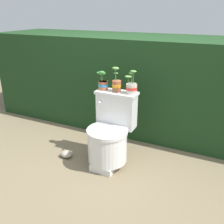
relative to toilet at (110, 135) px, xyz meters
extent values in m
plane|color=#75664C|center=(-0.02, -0.11, -0.33)|extent=(12.00, 12.00, 0.00)
cube|color=#193819|center=(-0.02, 1.08, 0.29)|extent=(4.33, 1.01, 1.24)
cube|color=silver|center=(0.00, -0.07, -0.30)|extent=(0.24, 0.37, 0.07)
cylinder|color=silver|center=(0.00, -0.07, -0.10)|extent=(0.41, 0.41, 0.32)
cylinder|color=silver|center=(0.00, -0.07, 0.08)|extent=(0.42, 0.42, 0.04)
cube|color=silver|center=(0.00, 0.16, 0.22)|extent=(0.41, 0.17, 0.36)
cube|color=silver|center=(0.00, 0.16, 0.42)|extent=(0.44, 0.19, 0.03)
cylinder|color=silver|center=(-0.15, 0.05, 0.33)|extent=(0.02, 0.05, 0.02)
cylinder|color=#9E5638|center=(-0.16, 0.17, 0.48)|extent=(0.10, 0.10, 0.09)
cylinder|color=#2D84BC|center=(-0.16, 0.17, 0.48)|extent=(0.11, 0.11, 0.03)
cylinder|color=#332319|center=(-0.16, 0.17, 0.52)|extent=(0.09, 0.09, 0.01)
cylinder|color=#4C753D|center=(-0.17, 0.16, 0.57)|extent=(0.01, 0.01, 0.09)
ellipsoid|color=#387F38|center=(-0.17, 0.16, 0.62)|extent=(0.07, 0.05, 0.03)
cylinder|color=#4C753D|center=(-0.17, 0.16, 0.56)|extent=(0.01, 0.01, 0.08)
ellipsoid|color=#387F38|center=(-0.17, 0.16, 0.61)|extent=(0.08, 0.06, 0.03)
cylinder|color=#4C753D|center=(-0.19, 0.17, 0.56)|extent=(0.01, 0.01, 0.08)
ellipsoid|color=#387F38|center=(-0.19, 0.17, 0.61)|extent=(0.10, 0.07, 0.03)
cylinder|color=#9E5638|center=(-0.01, 0.17, 0.49)|extent=(0.09, 0.09, 0.11)
cylinder|color=orange|center=(-0.01, 0.17, 0.50)|extent=(0.09, 0.09, 0.03)
cylinder|color=#332319|center=(-0.01, 0.17, 0.54)|extent=(0.08, 0.08, 0.01)
cylinder|color=#4C753D|center=(-0.02, 0.17, 0.61)|extent=(0.01, 0.01, 0.12)
ellipsoid|color=#569342|center=(-0.02, 0.17, 0.68)|extent=(0.07, 0.05, 0.03)
cylinder|color=#4C753D|center=(-0.03, 0.18, 0.58)|extent=(0.01, 0.01, 0.07)
ellipsoid|color=#569342|center=(-0.03, 0.18, 0.62)|extent=(0.05, 0.04, 0.01)
cylinder|color=beige|center=(0.16, 0.17, 0.48)|extent=(0.11, 0.11, 0.10)
cylinder|color=red|center=(0.16, 0.17, 0.49)|extent=(0.11, 0.11, 0.03)
cylinder|color=#332319|center=(0.16, 0.17, 0.53)|extent=(0.10, 0.10, 0.01)
cylinder|color=#4C753D|center=(0.14, 0.13, 0.57)|extent=(0.01, 0.01, 0.08)
ellipsoid|color=#569342|center=(0.14, 0.13, 0.62)|extent=(0.07, 0.05, 0.02)
cylinder|color=#4C753D|center=(0.14, 0.20, 0.58)|extent=(0.01, 0.01, 0.10)
ellipsoid|color=#569342|center=(0.14, 0.20, 0.64)|extent=(0.06, 0.04, 0.02)
cylinder|color=#4C753D|center=(0.16, 0.20, 0.59)|extent=(0.01, 0.01, 0.11)
ellipsoid|color=#569342|center=(0.16, 0.20, 0.65)|extent=(0.07, 0.05, 0.02)
ellipsoid|color=#9E9384|center=(-0.49, -0.13, -0.29)|extent=(0.14, 0.11, 0.08)
camera|label=1|loc=(1.02, -2.10, 1.22)|focal=40.00mm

